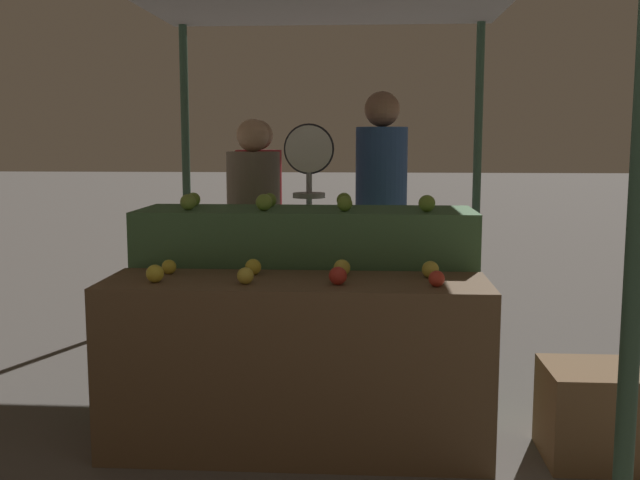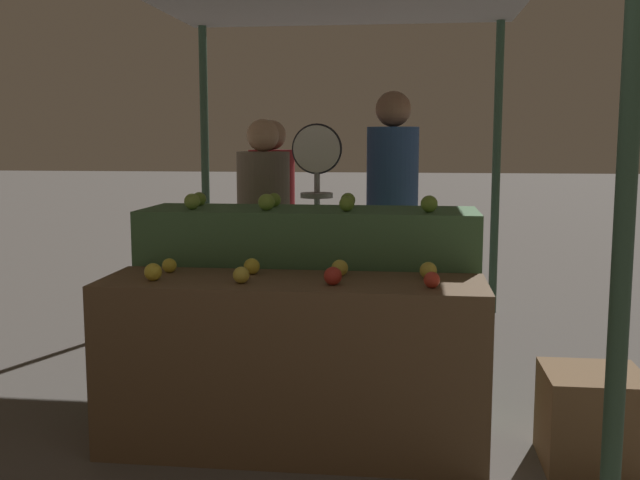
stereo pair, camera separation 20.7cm
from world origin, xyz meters
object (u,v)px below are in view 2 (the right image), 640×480
person_vendor_at_scale (264,223)px  person_customer_right (392,204)px  produce_scale (317,192)px  person_customer_left (272,215)px  wooden_crate_side (592,419)px

person_vendor_at_scale → person_customer_right: 0.87m
produce_scale → person_customer_left: 0.90m
person_customer_left → produce_scale: bearing=140.5°
produce_scale → wooden_crate_side: 2.07m
person_customer_right → wooden_crate_side: 2.09m
person_vendor_at_scale → person_customer_right: size_ratio=0.90×
person_customer_right → produce_scale: bearing=70.7°
person_customer_left → person_customer_right: 0.93m
produce_scale → person_customer_right: size_ratio=0.88×
produce_scale → person_customer_right: bearing=46.5°
person_vendor_at_scale → person_customer_right: (0.84, 0.22, 0.12)m
produce_scale → person_customer_left: size_ratio=0.98×
person_customer_right → wooden_crate_side: person_customer_right is taller
person_vendor_at_scale → wooden_crate_side: person_vendor_at_scale is taller
wooden_crate_side → produce_scale: bearing=139.8°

